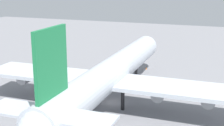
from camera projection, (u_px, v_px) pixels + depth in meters
ground_plane at (112, 103)px, 64.78m from camera, size 232.62×232.62×0.00m
cargo_airplane at (111, 73)px, 62.92m from camera, size 58.15×50.03×18.18m
catering_truck at (44, 69)px, 84.70m from camera, size 4.22×2.34×1.96m
safety_cone_nose at (146, 68)px, 88.36m from camera, size 0.41×0.41×0.59m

